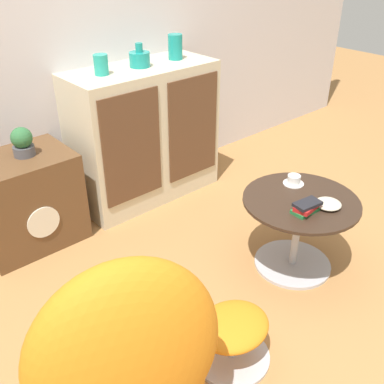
{
  "coord_description": "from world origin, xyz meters",
  "views": [
    {
      "loc": [
        -1.31,
        -1.06,
        1.78
      ],
      "look_at": [
        0.08,
        0.53,
        0.55
      ],
      "focal_mm": 42.0,
      "sensor_mm": 36.0,
      "label": 1
    }
  ],
  "objects_px": {
    "egg_chair": "(124,367)",
    "ottoman": "(233,333)",
    "coffee_table": "(298,225)",
    "teacup": "(294,181)",
    "sideboard": "(145,134)",
    "potted_plant": "(22,142)",
    "book_stack": "(306,207)",
    "vase_inner_left": "(140,59)",
    "tv_console": "(26,201)",
    "vase_leftmost": "(101,65)",
    "bowl": "(328,204)",
    "vase_inner_right": "(175,47)"
  },
  "relations": [
    {
      "from": "teacup",
      "to": "vase_leftmost",
      "type": "bearing_deg",
      "value": 115.59
    },
    {
      "from": "vase_leftmost",
      "to": "sideboard",
      "type": "bearing_deg",
      "value": -0.73
    },
    {
      "from": "ottoman",
      "to": "potted_plant",
      "type": "relative_size",
      "value": 2.06
    },
    {
      "from": "bowl",
      "to": "book_stack",
      "type": "bearing_deg",
      "value": 161.55
    },
    {
      "from": "vase_inner_right",
      "to": "teacup",
      "type": "distance_m",
      "value": 1.3
    },
    {
      "from": "sideboard",
      "to": "book_stack",
      "type": "distance_m",
      "value": 1.39
    },
    {
      "from": "vase_inner_left",
      "to": "bowl",
      "type": "bearing_deg",
      "value": -82.36
    },
    {
      "from": "vase_inner_right",
      "to": "bowl",
      "type": "relative_size",
      "value": 1.2
    },
    {
      "from": "vase_leftmost",
      "to": "bowl",
      "type": "distance_m",
      "value": 1.62
    },
    {
      "from": "vase_inner_left",
      "to": "vase_inner_right",
      "type": "height_order",
      "value": "vase_inner_right"
    },
    {
      "from": "sideboard",
      "to": "ottoman",
      "type": "relative_size",
      "value": 2.89
    },
    {
      "from": "sideboard",
      "to": "vase_inner_left",
      "type": "height_order",
      "value": "vase_inner_left"
    },
    {
      "from": "sideboard",
      "to": "vase_inner_right",
      "type": "height_order",
      "value": "vase_inner_right"
    },
    {
      "from": "potted_plant",
      "to": "sideboard",
      "type": "bearing_deg",
      "value": -0.28
    },
    {
      "from": "sideboard",
      "to": "book_stack",
      "type": "height_order",
      "value": "sideboard"
    },
    {
      "from": "sideboard",
      "to": "vase_inner_left",
      "type": "relative_size",
      "value": 6.83
    },
    {
      "from": "book_stack",
      "to": "tv_console",
      "type": "bearing_deg",
      "value": 125.34
    },
    {
      "from": "vase_leftmost",
      "to": "potted_plant",
      "type": "distance_m",
      "value": 0.69
    },
    {
      "from": "sideboard",
      "to": "egg_chair",
      "type": "height_order",
      "value": "sideboard"
    },
    {
      "from": "vase_leftmost",
      "to": "vase_inner_left",
      "type": "height_order",
      "value": "vase_inner_left"
    },
    {
      "from": "vase_inner_left",
      "to": "book_stack",
      "type": "bearing_deg",
      "value": -87.66
    },
    {
      "from": "sideboard",
      "to": "vase_inner_right",
      "type": "distance_m",
      "value": 0.65
    },
    {
      "from": "egg_chair",
      "to": "vase_leftmost",
      "type": "relative_size",
      "value": 7.36
    },
    {
      "from": "teacup",
      "to": "book_stack",
      "type": "bearing_deg",
      "value": -130.19
    },
    {
      "from": "ottoman",
      "to": "vase_inner_left",
      "type": "distance_m",
      "value": 1.88
    },
    {
      "from": "egg_chair",
      "to": "potted_plant",
      "type": "bearing_deg",
      "value": 77.57
    },
    {
      "from": "coffee_table",
      "to": "teacup",
      "type": "xyz_separation_m",
      "value": [
        0.11,
        0.14,
        0.19
      ]
    },
    {
      "from": "egg_chair",
      "to": "vase_inner_right",
      "type": "bearing_deg",
      "value": 45.53
    },
    {
      "from": "coffee_table",
      "to": "vase_inner_left",
      "type": "relative_size",
      "value": 4.22
    },
    {
      "from": "ottoman",
      "to": "bowl",
      "type": "xyz_separation_m",
      "value": [
        0.83,
        0.1,
        0.32
      ]
    },
    {
      "from": "vase_inner_right",
      "to": "teacup",
      "type": "xyz_separation_m",
      "value": [
        -0.05,
        -1.16,
        -0.58
      ]
    },
    {
      "from": "vase_inner_left",
      "to": "bowl",
      "type": "xyz_separation_m",
      "value": [
        0.19,
        -1.44,
        -0.55
      ]
    },
    {
      "from": "book_stack",
      "to": "ottoman",
      "type": "bearing_deg",
      "value": -168.19
    },
    {
      "from": "vase_leftmost",
      "to": "teacup",
      "type": "xyz_separation_m",
      "value": [
        0.55,
        -1.16,
        -0.56
      ]
    },
    {
      "from": "tv_console",
      "to": "potted_plant",
      "type": "xyz_separation_m",
      "value": [
        0.05,
        0.0,
        0.39
      ]
    },
    {
      "from": "sideboard",
      "to": "potted_plant",
      "type": "relative_size",
      "value": 5.97
    },
    {
      "from": "vase_inner_right",
      "to": "ottoman",
      "type": "bearing_deg",
      "value": -121.46
    },
    {
      "from": "egg_chair",
      "to": "ottoman",
      "type": "height_order",
      "value": "egg_chair"
    },
    {
      "from": "coffee_table",
      "to": "teacup",
      "type": "height_order",
      "value": "teacup"
    },
    {
      "from": "tv_console",
      "to": "ottoman",
      "type": "relative_size",
      "value": 1.68
    },
    {
      "from": "ottoman",
      "to": "coffee_table",
      "type": "bearing_deg",
      "value": 17.09
    },
    {
      "from": "sideboard",
      "to": "coffee_table",
      "type": "xyz_separation_m",
      "value": [
        0.14,
        -1.3,
        -0.2
      ]
    },
    {
      "from": "sideboard",
      "to": "vase_leftmost",
      "type": "height_order",
      "value": "vase_leftmost"
    },
    {
      "from": "vase_inner_left",
      "to": "tv_console",
      "type": "bearing_deg",
      "value": -180.0
    },
    {
      "from": "tv_console",
      "to": "vase_leftmost",
      "type": "height_order",
      "value": "vase_leftmost"
    },
    {
      "from": "vase_leftmost",
      "to": "tv_console",
      "type": "bearing_deg",
      "value": -179.99
    },
    {
      "from": "book_stack",
      "to": "vase_inner_left",
      "type": "bearing_deg",
      "value": 92.34
    },
    {
      "from": "coffee_table",
      "to": "vase_inner_right",
      "type": "distance_m",
      "value": 1.52
    },
    {
      "from": "ottoman",
      "to": "sideboard",
      "type": "bearing_deg",
      "value": 67.47
    },
    {
      "from": "coffee_table",
      "to": "potted_plant",
      "type": "distance_m",
      "value": 1.7
    }
  ]
}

